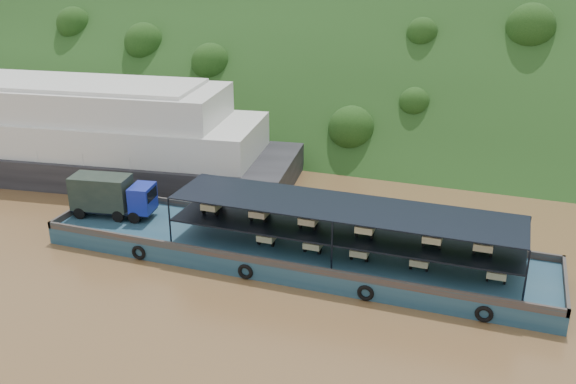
% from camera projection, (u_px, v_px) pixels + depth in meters
% --- Properties ---
extents(ground, '(160.00, 160.00, 0.00)m').
position_uv_depth(ground, '(300.00, 252.00, 45.53)').
color(ground, brown).
rests_on(ground, ground).
extents(hillside, '(140.00, 39.60, 39.60)m').
position_uv_depth(hillside, '(396.00, 123.00, 77.01)').
color(hillside, '#193312').
rests_on(hillside, ground).
extents(cargo_barge, '(35.00, 7.18, 4.54)m').
position_uv_depth(cargo_barge, '(280.00, 244.00, 44.28)').
color(cargo_barge, '#15364C').
rests_on(cargo_barge, ground).
extents(passenger_ferry, '(44.27, 16.41, 8.75)m').
position_uv_depth(passenger_ferry, '(66.00, 133.00, 59.74)').
color(passenger_ferry, black).
rests_on(passenger_ferry, ground).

